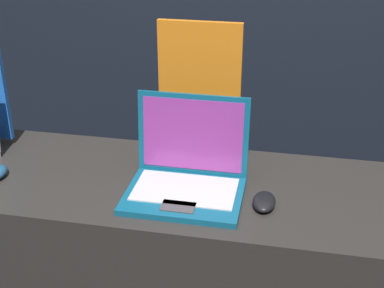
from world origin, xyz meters
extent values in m
cube|color=#282623|center=(0.00, 0.29, 0.43)|extent=(2.30, 0.58, 0.86)
cube|color=#0F5170|center=(-0.02, 0.19, 0.87)|extent=(0.37, 0.28, 0.02)
cube|color=#B7B7B7|center=(-0.02, 0.22, 0.88)|extent=(0.33, 0.19, 0.00)
cube|color=#3F3F42|center=(-0.02, 0.11, 0.88)|extent=(0.10, 0.06, 0.00)
cube|color=#0F5170|center=(-0.02, 0.34, 1.02)|extent=(0.37, 0.04, 0.28)
cube|color=#8C338C|center=(-0.02, 0.34, 1.02)|extent=(0.33, 0.02, 0.24)
ellipsoid|color=black|center=(0.24, 0.20, 0.88)|extent=(0.07, 0.12, 0.04)
cube|color=black|center=(-0.02, 0.46, 0.87)|extent=(0.16, 0.07, 0.02)
cube|color=orange|center=(-0.02, 0.46, 1.13)|extent=(0.28, 0.02, 0.48)
camera|label=1|loc=(0.29, -1.22, 1.77)|focal=50.00mm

